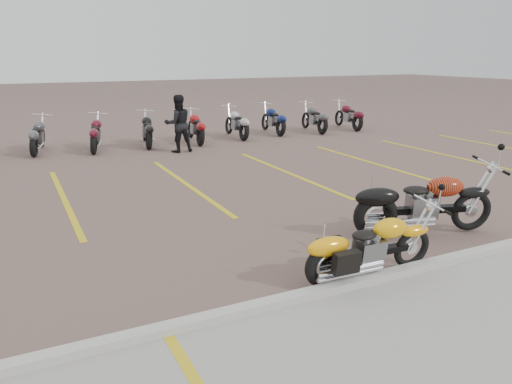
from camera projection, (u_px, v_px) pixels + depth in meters
ground at (268, 241)px, 8.13m from camera, size 100.00×100.00×0.00m
curb at (340, 287)px, 6.39m from camera, size 60.00×0.18×0.12m
parking_stripes at (187, 185)px, 11.58m from camera, size 38.00×5.50×0.01m
yellow_cruiser at (366, 249)px, 6.69m from camera, size 2.02×0.31×0.83m
flame_cruiser at (420, 206)px, 8.29m from camera, size 2.36×0.89×1.00m
person_b at (178, 124)px, 15.22m from camera, size 0.86×0.67×1.75m
bg_bike_row at (120, 130)px, 16.14m from camera, size 19.10×2.08×1.10m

